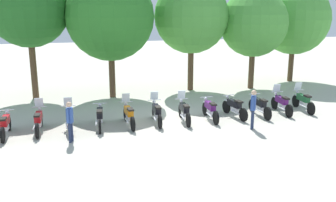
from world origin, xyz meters
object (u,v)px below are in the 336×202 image
Objects in this scene: person_0 at (70,119)px; tree_1 at (28,7)px; motorcycle_1 at (39,120)px; motorcycle_5 at (157,112)px; motorcycle_11 at (303,101)px; motorcycle_10 at (281,103)px; motorcycle_0 at (5,125)px; motorcycle_7 at (210,109)px; tree_2 at (110,17)px; motorcycle_3 at (100,117)px; motorcycle_4 at (129,115)px; motorcycle_2 at (70,119)px; motorcycle_8 at (234,107)px; person_1 at (253,106)px; tree_3 at (191,16)px; tree_5 at (294,19)px; motorcycle_6 at (184,111)px; motorcycle_9 at (259,106)px; tree_4 at (254,23)px.

tree_1 is (-2.06, 7.93, 4.22)m from person_0.
motorcycle_1 is 7.90m from tree_1.
motorcycle_11 is (7.75, 0.36, 0.00)m from motorcycle_5.
motorcycle_0 is at bearing 95.00° from motorcycle_10.
motorcycle_7 is 8.14m from tree_2.
motorcycle_3 is 1.29m from motorcycle_4.
motorcycle_2 reaches higher than motorcycle_8.
tree_2 reaches higher than person_1.
motorcycle_3 is at bearing -100.80° from tree_2.
tree_1 is (-5.89, 6.27, 4.66)m from motorcycle_5.
motorcycle_7 is 0.32× the size of tree_3.
motorcycle_1 is at bearing -155.08° from tree_5.
motorcycle_11 is at bearing 65.32° from person_1.
tree_2 is (-5.36, 5.55, 4.15)m from motorcycle_8.
motorcycle_6 is 1.00× the size of motorcycle_11.
tree_5 reaches higher than motorcycle_1.
motorcycle_3 is at bearing 90.91° from motorcycle_7.
motorcycle_9 is at bearing 37.16° from person_0.
tree_5 reaches higher than tree_4.
motorcycle_1 and motorcycle_5 have the same top height.
motorcycle_7 is at bearing 40.68° from person_0.
person_0 reaches higher than motorcycle_10.
tree_5 is (13.84, 7.64, 3.82)m from motorcycle_3.
tree_2 is 9.02m from tree_4.
motorcycle_10 is (1.29, 0.20, 0.01)m from motorcycle_9.
person_1 is 0.26× the size of tree_5.
tree_5 is (11.26, 7.56, 3.80)m from motorcycle_5.
motorcycle_8 is 0.32× the size of tree_3.
motorcycle_5 is 2.58m from motorcycle_7.
tree_4 is (4.93, 6.05, 3.67)m from motorcycle_7.
motorcycle_7 is 12.15m from tree_5.
tree_4 is (12.68, 6.09, 3.65)m from motorcycle_1.
motorcycle_0 is 1.00× the size of motorcycle_5.
tree_1 is 1.04× the size of tree_2.
tree_5 is at bearing -40.75° from motorcycle_9.
motorcycle_6 is 1.29m from motorcycle_7.
motorcycle_1 is 2.58m from motorcycle_3.
motorcycle_7 is at bearing -88.99° from motorcycle_1.
motorcycle_8 is at bearing -92.22° from motorcycle_4.
motorcycle_6 is (3.88, -0.01, 0.01)m from motorcycle_3.
tree_5 is (12.75, 1.90, -0.34)m from tree_2.
motorcycle_5 and motorcycle_6 have the same top height.
motorcycle_3 is 1.00× the size of motorcycle_6.
motorcycle_2 is 7.76m from motorcycle_8.
tree_2 is (-6.65, 5.62, 4.15)m from motorcycle_9.
motorcycle_6 is at bearing -85.94° from motorcycle_3.
motorcycle_9 is at bearing 101.12° from motorcycle_10.
tree_3 reaches higher than person_1.
motorcycle_6 is at bearing -108.94° from tree_3.
tree_3 is at bearing 74.22° from person_0.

